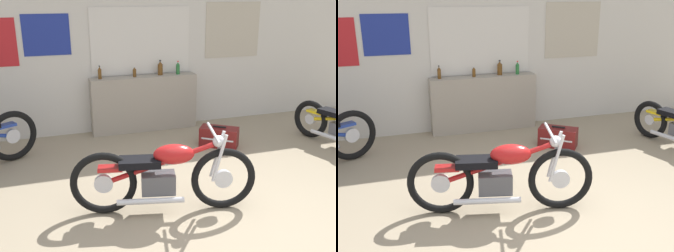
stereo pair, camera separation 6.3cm
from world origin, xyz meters
The scene contains 9 objects.
ground_plane centered at (0.00, 0.00, 0.00)m, with size 24.00×24.00×0.00m, color gray.
wall_back centered at (0.00, 3.74, 1.41)m, with size 10.00×0.07×2.80m.
sill_counter centered at (-0.12, 3.56, 0.49)m, with size 1.86×0.28×0.97m.
bottle_leftmost centered at (-0.87, 3.57, 1.07)m, with size 0.06×0.06×0.22m.
bottle_left_center centered at (-0.28, 3.55, 1.05)m, with size 0.06×0.06×0.18m.
bottle_center centered at (0.18, 3.58, 1.09)m, with size 0.09×0.09×0.26m.
bottle_right_center centered at (0.50, 3.55, 1.07)m, with size 0.07×0.07×0.23m.
motorcycle_red centered at (-0.61, 0.81, 0.44)m, with size 2.03×0.70×0.93m.
hard_case_darkred centered at (0.81, 2.42, 0.15)m, with size 0.65×0.58×0.33m.
Camera 1 is at (-1.78, -2.92, 2.36)m, focal length 42.00 mm.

